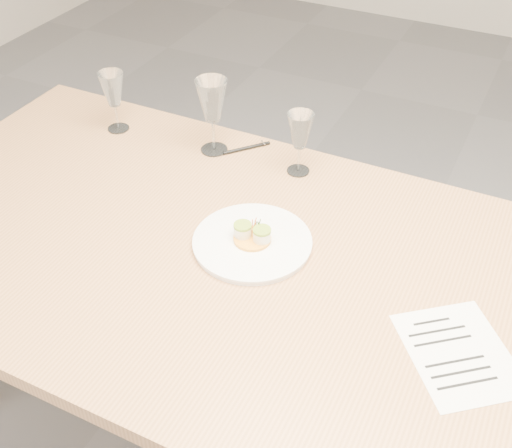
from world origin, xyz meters
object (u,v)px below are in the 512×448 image
at_px(wine_glass_1, 212,102).
at_px(dining_table, 337,310).
at_px(ballpoint_pen, 247,148).
at_px(wine_glass_0, 113,91).
at_px(wine_glass_2, 300,132).
at_px(recipe_sheet, 459,353).
at_px(dinner_plate, 252,241).

bearing_deg(wine_glass_1, dining_table, -35.41).
height_order(ballpoint_pen, wine_glass_0, wine_glass_0).
xyz_separation_m(dining_table, wine_glass_0, (-0.84, 0.35, 0.20)).
bearing_deg(dining_table, wine_glass_2, 124.76).
distance_m(recipe_sheet, wine_glass_0, 1.20).
bearing_deg(dinner_plate, dining_table, -11.15).
distance_m(ballpoint_pen, wine_glass_0, 0.43).
height_order(ballpoint_pen, wine_glass_2, wine_glass_2).
height_order(dining_table, wine_glass_0, wine_glass_0).
relative_size(recipe_sheet, wine_glass_2, 1.78).
bearing_deg(wine_glass_2, dinner_plate, -85.79).
relative_size(recipe_sheet, wine_glass_0, 1.73).
distance_m(recipe_sheet, wine_glass_2, 0.71).
bearing_deg(dinner_plate, recipe_sheet, -12.40).
xyz_separation_m(ballpoint_pen, wine_glass_0, (-0.40, -0.07, 0.12)).
xyz_separation_m(dining_table, wine_glass_2, (-0.26, 0.38, 0.19)).
relative_size(dining_table, wine_glass_2, 13.38).
relative_size(dining_table, wine_glass_1, 10.87).
xyz_separation_m(dinner_plate, wine_glass_2, (-0.02, 0.33, 0.11)).
bearing_deg(recipe_sheet, dinner_plate, 128.80).
bearing_deg(ballpoint_pen, dining_table, -92.66).
relative_size(dinner_plate, recipe_sheet, 0.90).
bearing_deg(ballpoint_pen, wine_glass_1, 158.76).
bearing_deg(recipe_sheet, ballpoint_pen, 107.20).
bearing_deg(wine_glass_2, dining_table, -55.24).
distance_m(dinner_plate, wine_glass_1, 0.46).
bearing_deg(wine_glass_2, ballpoint_pen, 168.15).
bearing_deg(recipe_sheet, wine_glass_0, 120.89).
height_order(recipe_sheet, wine_glass_1, wine_glass_1).
xyz_separation_m(dinner_plate, wine_glass_0, (-0.60, 0.30, 0.12)).
xyz_separation_m(dining_table, recipe_sheet, (0.28, -0.07, 0.07)).
bearing_deg(ballpoint_pen, dinner_plate, -110.65).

